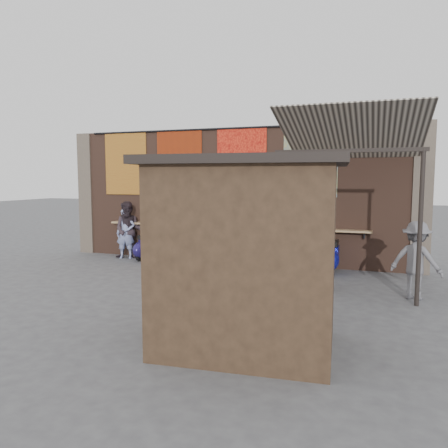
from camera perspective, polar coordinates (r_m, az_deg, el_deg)
name	(u,v)px	position (r m, az deg, el deg)	size (l,w,h in m)	color
ground	(200,280)	(10.96, -3.13, -7.33)	(70.00, 70.00, 0.00)	#474749
brick_wall	(234,196)	(13.21, 1.30, 3.73)	(10.00, 0.40, 4.00)	brown
pier_left	(89,194)	(15.62, -17.20, 3.81)	(0.50, 0.50, 4.00)	#4C4238
pier_right	(422,198)	(12.61, 24.43, 3.08)	(0.50, 0.50, 4.00)	#4C4238
eating_counter	(230,226)	(12.92, 0.79, -0.33)	(8.00, 0.32, 0.05)	#9E7A51
shelf_box	(250,222)	(12.69, 3.45, 0.22)	(0.59, 0.29, 0.25)	white
tapestry_redgold	(126,163)	(14.53, -12.72, 7.73)	(1.50, 0.02, 2.00)	maroon
tapestry_sun	(179,163)	(13.62, -5.86, 7.97)	(1.50, 0.02, 2.00)	red
tapestry_orange	(241,162)	(12.90, 2.29, 8.11)	(1.50, 0.02, 2.00)	red
tapestry_multi	(310,161)	(12.46, 11.20, 8.08)	(1.50, 0.02, 2.00)	#274B8F
hang_rail	(232,128)	(13.06, 1.01, 12.40)	(0.06, 0.06, 9.50)	black
scooter_stool_0	(144,247)	(13.79, -10.37, -3.02)	(0.37, 0.81, 0.77)	#1C154F
scooter_stool_1	(162,247)	(13.55, -8.05, -2.98)	(0.40, 0.89, 0.84)	#A20C2B
scooter_stool_2	(181,249)	(13.22, -5.61, -3.33)	(0.37, 0.81, 0.77)	#1B6C3E
scooter_stool_3	(201,251)	(13.05, -3.07, -3.60)	(0.33, 0.74, 0.70)	black
scooter_stool_4	(220,253)	(12.73, -0.47, -3.83)	(0.33, 0.74, 0.70)	navy
scooter_stool_5	(241,255)	(12.55, 2.22, -4.01)	(0.33, 0.72, 0.69)	#0D4525
scooter_stool_6	(262,254)	(12.38, 5.03, -3.93)	(0.37, 0.83, 0.79)	black
scooter_stool_7	(284,256)	(12.26, 7.91, -4.14)	(0.36, 0.79, 0.75)	maroon
scooter_stool_8	(307,257)	(12.16, 10.82, -4.28)	(0.36, 0.80, 0.76)	#9A2C0E
scooter_stool_9	(332,257)	(12.10, 13.88, -4.17)	(0.40, 0.89, 0.85)	navy
diner_left	(126,233)	(14.10, -12.71, -1.17)	(0.58, 0.38, 1.60)	#828EBE
diner_right	(129,230)	(14.03, -12.35, -0.78)	(0.88, 0.68, 1.80)	#2C2228
shopper_navy	(295,249)	(11.07, 9.21, -3.22)	(0.90, 0.37, 1.53)	black
shopper_grey	(416,260)	(9.96, 23.80, -4.38)	(1.06, 0.61, 1.64)	slate
shopper_tan	(318,258)	(10.05, 12.17, -4.35)	(0.73, 0.47, 1.48)	#865D55
market_stall	(247,258)	(6.45, 2.98, -4.46)	(2.50, 1.88, 2.71)	black
stall_roof	(247,161)	(6.35, 3.05, 8.19)	(2.80, 2.16, 0.12)	black
stall_sign	(259,212)	(7.32, 4.56, 1.58)	(1.20, 0.04, 0.50)	gold
stall_shelf	(258,269)	(7.46, 4.50, -5.91)	(2.08, 0.10, 0.06)	#473321
awning_canvas	(353,134)	(10.81, 16.47, 11.20)	(3.20, 3.40, 0.03)	beige
awning_ledger	(356,124)	(12.43, 16.91, 12.33)	(3.30, 0.08, 0.12)	#33261C
awning_header	(348,151)	(9.28, 15.90, 9.20)	(3.00, 0.08, 0.08)	black
awning_post_left	(279,223)	(9.51, 7.19, 0.07)	(0.09, 0.09, 3.10)	black
awning_post_right	(420,228)	(9.33, 24.23, -0.53)	(0.09, 0.09, 3.10)	black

